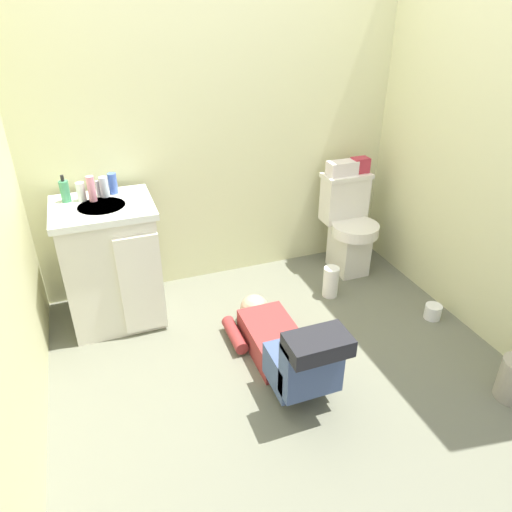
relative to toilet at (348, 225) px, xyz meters
name	(u,v)px	position (x,y,z in m)	size (l,w,h in m)	color
ground_plane	(275,357)	(-0.92, -0.78, -0.39)	(3.09, 3.11, 0.04)	#676856
wall_back	(217,115)	(-0.92, 0.31, 0.83)	(2.75, 0.08, 2.40)	beige
wall_right	(496,138)	(0.42, -0.78, 0.83)	(0.08, 2.11, 2.40)	beige
toilet	(348,225)	(0.00, 0.00, 0.00)	(0.36, 0.46, 0.75)	silver
vanity_cabinet	(112,263)	(-1.75, -0.06, 0.05)	(0.60, 0.53, 0.82)	silver
faucet	(98,189)	(-1.76, 0.09, 0.50)	(0.02, 0.02, 0.10)	silver
person_plumber	(284,347)	(-0.93, -0.93, -0.19)	(0.39, 1.06, 0.52)	maroon
tissue_box	(342,168)	(-0.05, 0.09, 0.43)	(0.22, 0.11, 0.10)	silver
toiletry_bag	(360,165)	(0.10, 0.09, 0.44)	(0.12, 0.09, 0.11)	#B22D3F
soap_dispenser	(65,191)	(-1.95, 0.07, 0.52)	(0.06, 0.06, 0.17)	#418F5F
bottle_white	(81,192)	(-1.86, 0.05, 0.51)	(0.05, 0.05, 0.11)	white
bottle_pink	(91,189)	(-1.80, 0.03, 0.53)	(0.05, 0.05, 0.16)	pink
bottle_clear	(104,187)	(-1.72, 0.07, 0.52)	(0.05, 0.05, 0.13)	silver
bottle_blue	(113,184)	(-1.66, 0.11, 0.52)	(0.05, 0.05, 0.13)	#4160BC
paper_towel_roll	(331,282)	(-0.30, -0.32, -0.25)	(0.11, 0.11, 0.23)	white
toilet_paper_roll	(433,312)	(0.22, -0.80, -0.32)	(0.11, 0.11, 0.10)	white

